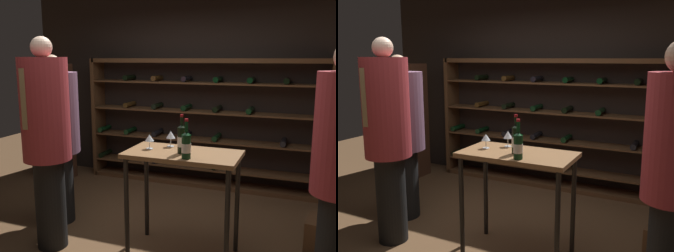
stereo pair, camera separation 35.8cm
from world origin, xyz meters
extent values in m
plane|color=brown|center=(0.00, 0.00, 0.00)|extent=(10.21, 10.21, 0.00)
cube|color=black|center=(0.00, 2.10, 1.49)|extent=(5.42, 0.10, 2.97)
cube|color=brown|center=(-1.59, 1.89, 0.91)|extent=(0.06, 0.32, 1.82)
cube|color=brown|center=(1.77, 1.89, 0.91)|extent=(0.06, 0.32, 1.82)
cube|color=brown|center=(0.09, 1.89, 1.79)|extent=(3.36, 0.32, 0.06)
cube|color=brown|center=(0.09, 1.89, 0.03)|extent=(3.36, 0.32, 0.06)
cube|color=brown|center=(0.09, 1.89, 0.27)|extent=(3.28, 0.32, 0.02)
cylinder|color=black|center=(-1.49, 1.89, 0.32)|extent=(0.08, 0.30, 0.08)
cylinder|color=black|center=(-1.04, 1.89, 0.32)|extent=(0.08, 0.30, 0.08)
cylinder|color=black|center=(-0.59, 1.89, 0.32)|extent=(0.08, 0.30, 0.08)
cylinder|color=black|center=(0.31, 1.89, 0.32)|extent=(0.08, 0.30, 0.08)
cylinder|color=black|center=(1.67, 1.89, 0.32)|extent=(0.08, 0.30, 0.08)
cube|color=brown|center=(0.09, 1.89, 0.67)|extent=(3.28, 0.32, 0.02)
cylinder|color=black|center=(-1.49, 1.89, 0.73)|extent=(0.08, 0.30, 0.08)
cylinder|color=black|center=(-1.04, 1.89, 0.73)|extent=(0.08, 0.30, 0.08)
cylinder|color=black|center=(-0.59, 1.89, 0.73)|extent=(0.08, 0.30, 0.08)
cylinder|color=black|center=(-0.14, 1.89, 0.73)|extent=(0.08, 0.30, 0.08)
cylinder|color=black|center=(0.31, 1.89, 0.73)|extent=(0.08, 0.30, 0.08)
cylinder|color=black|center=(1.22, 1.89, 0.73)|extent=(0.08, 0.30, 0.08)
cylinder|color=black|center=(1.67, 1.89, 0.73)|extent=(0.08, 0.30, 0.08)
cube|color=brown|center=(0.09, 1.89, 1.08)|extent=(3.28, 0.32, 0.02)
cylinder|color=#4C3314|center=(-1.04, 1.89, 1.13)|extent=(0.08, 0.30, 0.08)
cylinder|color=black|center=(-0.59, 1.89, 1.13)|extent=(0.08, 0.30, 0.08)
cylinder|color=black|center=(-0.14, 1.89, 1.13)|extent=(0.08, 0.30, 0.08)
cylinder|color=black|center=(0.31, 1.89, 1.13)|extent=(0.08, 0.30, 0.08)
cylinder|color=black|center=(0.76, 1.89, 1.13)|extent=(0.08, 0.30, 0.08)
cylinder|color=black|center=(1.67, 1.89, 1.13)|extent=(0.08, 0.30, 0.08)
cube|color=brown|center=(0.09, 1.89, 1.48)|extent=(3.28, 0.32, 0.02)
cylinder|color=black|center=(-1.04, 1.89, 1.53)|extent=(0.08, 0.30, 0.08)
cylinder|color=#4C3314|center=(-0.59, 1.89, 1.53)|extent=(0.08, 0.30, 0.08)
cylinder|color=black|center=(-0.14, 1.89, 1.53)|extent=(0.08, 0.30, 0.08)
cylinder|color=black|center=(0.31, 1.89, 1.53)|extent=(0.08, 0.30, 0.08)
cylinder|color=black|center=(0.76, 1.89, 1.53)|extent=(0.08, 0.30, 0.08)
cylinder|color=black|center=(1.22, 1.89, 1.53)|extent=(0.08, 0.30, 0.08)
cylinder|color=black|center=(1.67, 1.89, 1.53)|extent=(0.08, 0.30, 0.08)
cube|color=brown|center=(0.46, -0.03, 0.97)|extent=(1.03, 0.55, 0.04)
cylinder|color=black|center=(-0.01, -0.26, 0.47)|extent=(0.04, 0.04, 0.95)
cylinder|color=black|center=(0.92, -0.26, 0.47)|extent=(0.04, 0.04, 0.95)
cylinder|color=black|center=(-0.01, 0.19, 0.47)|extent=(0.04, 0.04, 0.95)
cylinder|color=black|center=(0.92, 0.19, 0.47)|extent=(0.04, 0.04, 0.95)
cylinder|color=black|center=(-0.78, -0.35, 0.44)|extent=(0.29, 0.29, 0.88)
cylinder|color=#9E2D33|center=(-0.78, -0.35, 1.36)|extent=(0.44, 0.44, 0.95)
sphere|color=beige|center=(-0.78, -0.35, 1.92)|extent=(0.19, 0.19, 0.19)
cube|color=olive|center=(-0.82, -0.57, 1.47)|extent=(0.05, 0.02, 0.53)
cylinder|color=black|center=(-1.07, 0.15, 0.40)|extent=(0.34, 0.34, 0.80)
cylinder|color=#7A516B|center=(-1.07, 0.15, 1.24)|extent=(0.52, 0.52, 0.87)
sphere|color=tan|center=(-1.07, 0.15, 1.76)|extent=(0.19, 0.19, 0.19)
cylinder|color=black|center=(1.74, -0.22, 0.42)|extent=(0.28, 0.28, 0.83)
cube|color=brown|center=(1.79, 0.48, 0.15)|extent=(0.53, 0.41, 0.31)
cube|color=#4C2D1E|center=(-2.06, 1.42, 0.87)|extent=(0.44, 0.36, 1.74)
cylinder|color=black|center=(0.46, -0.07, 1.10)|extent=(0.07, 0.07, 0.24)
cone|color=black|center=(0.46, -0.07, 1.23)|extent=(0.07, 0.07, 0.03)
cylinder|color=black|center=(0.46, -0.07, 1.28)|extent=(0.03, 0.03, 0.07)
cylinder|color=maroon|center=(0.46, -0.07, 1.33)|extent=(0.03, 0.03, 0.02)
cylinder|color=silver|center=(0.46, -0.07, 1.09)|extent=(0.08, 0.08, 0.09)
cylinder|color=black|center=(0.55, -0.23, 1.09)|extent=(0.08, 0.08, 0.21)
cone|color=black|center=(0.55, -0.23, 1.20)|extent=(0.08, 0.08, 0.03)
cylinder|color=black|center=(0.55, -0.23, 1.26)|extent=(0.03, 0.03, 0.09)
cylinder|color=maroon|center=(0.55, -0.23, 1.32)|extent=(0.03, 0.03, 0.02)
cylinder|color=silver|center=(0.55, -0.23, 1.08)|extent=(0.08, 0.08, 0.08)
cylinder|color=silver|center=(0.28, 0.13, 0.99)|extent=(0.07, 0.07, 0.00)
cylinder|color=silver|center=(0.28, 0.13, 1.03)|extent=(0.01, 0.01, 0.08)
cone|color=silver|center=(0.28, 0.13, 1.10)|extent=(0.09, 0.09, 0.07)
cylinder|color=#590A14|center=(0.28, 0.13, 1.09)|extent=(0.05, 0.05, 0.02)
cylinder|color=silver|center=(0.13, -0.02, 0.99)|extent=(0.07, 0.07, 0.00)
cylinder|color=silver|center=(0.13, -0.02, 1.03)|extent=(0.01, 0.01, 0.07)
cone|color=silver|center=(0.13, -0.02, 1.09)|extent=(0.08, 0.08, 0.06)
cylinder|color=#590A14|center=(0.13, -0.02, 1.08)|extent=(0.05, 0.05, 0.02)
camera|label=1|loc=(1.49, -3.10, 1.82)|focal=39.51mm
camera|label=2|loc=(1.81, -2.95, 1.82)|focal=39.51mm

